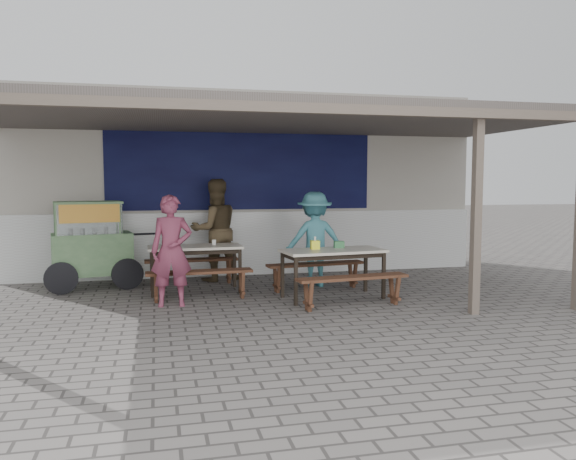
% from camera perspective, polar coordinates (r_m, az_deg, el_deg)
% --- Properties ---
extents(ground, '(60.00, 60.00, 0.00)m').
position_cam_1_polar(ground, '(7.99, 0.10, -7.94)').
color(ground, '#67615E').
rests_on(ground, ground).
extents(back_wall, '(9.00, 1.28, 3.50)m').
position_cam_1_polar(back_wall, '(11.30, -4.10, 4.64)').
color(back_wall, '#B2ADA0').
rests_on(back_wall, ground).
extents(warung_roof, '(9.00, 4.21, 2.81)m').
position_cam_1_polar(warung_roof, '(8.71, -1.18, 11.10)').
color(warung_roof, '#524A46').
rests_on(warung_roof, ground).
extents(table_left, '(1.50, 0.70, 0.75)m').
position_cam_1_polar(table_left, '(9.14, -9.42, -2.09)').
color(table_left, white).
rests_on(table_left, ground).
extents(bench_left_street, '(1.59, 0.32, 0.45)m').
position_cam_1_polar(bench_left_street, '(8.54, -8.97, -4.81)').
color(bench_left_street, brown).
rests_on(bench_left_street, ground).
extents(bench_left_wall, '(1.59, 0.32, 0.45)m').
position_cam_1_polar(bench_left_wall, '(9.84, -9.75, -3.53)').
color(bench_left_wall, brown).
rests_on(bench_left_wall, ground).
extents(table_right, '(1.61, 0.88, 0.75)m').
position_cam_1_polar(table_right, '(8.57, 4.59, -2.49)').
color(table_right, white).
rests_on(table_right, ground).
extents(bench_right_street, '(1.66, 0.46, 0.45)m').
position_cam_1_polar(bench_right_street, '(8.00, 6.59, -5.43)').
color(bench_right_street, brown).
rests_on(bench_right_street, ground).
extents(bench_right_wall, '(1.66, 0.46, 0.45)m').
position_cam_1_polar(bench_right_wall, '(9.25, 2.83, -4.00)').
color(bench_right_wall, brown).
rests_on(bench_right_wall, ground).
extents(vendor_cart, '(1.74, 0.95, 1.45)m').
position_cam_1_polar(vendor_cart, '(9.85, -19.37, -1.10)').
color(vendor_cart, '#6F9664').
rests_on(vendor_cart, ground).
extents(patron_street_side, '(0.60, 0.41, 1.60)m').
position_cam_1_polar(patron_street_side, '(8.17, -11.75, -2.07)').
color(patron_street_side, '#7F354C').
rests_on(patron_street_side, ground).
extents(patron_wall_side, '(1.02, 0.87, 1.83)m').
position_cam_1_polar(patron_wall_side, '(10.12, -7.43, -0.01)').
color(patron_wall_side, brown).
rests_on(patron_wall_side, ground).
extents(patron_right_table, '(1.05, 0.62, 1.61)m').
position_cam_1_polar(patron_right_table, '(9.52, 2.72, -0.94)').
color(patron_right_table, teal).
rests_on(patron_right_table, ground).
extents(tissue_box, '(0.14, 0.14, 0.13)m').
position_cam_1_polar(tissue_box, '(8.60, 2.77, -1.51)').
color(tissue_box, '#FDFF2A').
rests_on(tissue_box, table_right).
extents(donation_box, '(0.17, 0.12, 0.10)m').
position_cam_1_polar(donation_box, '(8.79, 5.20, -1.47)').
color(donation_box, '#347643').
rests_on(donation_box, table_right).
extents(condiment_jar, '(0.07, 0.07, 0.08)m').
position_cam_1_polar(condiment_jar, '(9.29, -7.52, -1.22)').
color(condiment_jar, white).
rests_on(condiment_jar, table_left).
extents(condiment_bowl, '(0.24, 0.24, 0.05)m').
position_cam_1_polar(condiment_bowl, '(9.08, -11.48, -1.51)').
color(condiment_bowl, silver).
rests_on(condiment_bowl, table_left).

